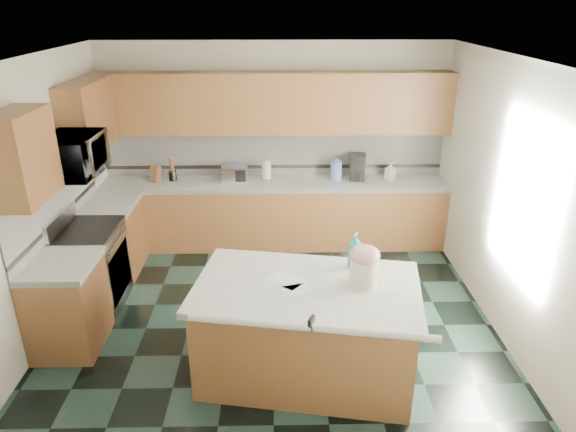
{
  "coord_description": "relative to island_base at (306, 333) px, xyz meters",
  "views": [
    {
      "loc": [
        0.05,
        -4.5,
        3.19
      ],
      "look_at": [
        0.15,
        0.35,
        1.12
      ],
      "focal_mm": 32.0,
      "sensor_mm": 36.0,
      "label": 1
    }
  ],
  "objects": [
    {
      "name": "floor",
      "position": [
        -0.29,
        0.7,
        -0.43
      ],
      "size": [
        4.6,
        4.6,
        0.0
      ],
      "primitive_type": "plane",
      "color": "black",
      "rests_on": "ground"
    },
    {
      "name": "ceiling",
      "position": [
        -0.29,
        0.7,
        2.27
      ],
      "size": [
        4.6,
        4.6,
        0.0
      ],
      "primitive_type": "plane",
      "color": "white",
      "rests_on": "ground"
    },
    {
      "name": "wall_back",
      "position": [
        -0.29,
        3.02,
        0.92
      ],
      "size": [
        4.6,
        0.04,
        2.7
      ],
      "primitive_type": "cube",
      "color": "silver",
      "rests_on": "ground"
    },
    {
      "name": "wall_front",
      "position": [
        -0.29,
        -1.62,
        0.92
      ],
      "size": [
        4.6,
        0.04,
        2.7
      ],
      "primitive_type": "cube",
      "color": "silver",
      "rests_on": "ground"
    },
    {
      "name": "wall_left",
      "position": [
        -2.61,
        0.7,
        0.92
      ],
      "size": [
        0.04,
        4.6,
        2.7
      ],
      "primitive_type": "cube",
      "color": "silver",
      "rests_on": "ground"
    },
    {
      "name": "wall_right",
      "position": [
        2.03,
        0.7,
        0.92
      ],
      "size": [
        0.04,
        4.6,
        2.7
      ],
      "primitive_type": "cube",
      "color": "silver",
      "rests_on": "ground"
    },
    {
      "name": "back_base_cab",
      "position": [
        -0.29,
        2.7,
        0.0
      ],
      "size": [
        4.6,
        0.6,
        0.86
      ],
      "primitive_type": "cube",
      "color": "#3E2211",
      "rests_on": "ground"
    },
    {
      "name": "back_countertop",
      "position": [
        -0.29,
        2.7,
        0.46
      ],
      "size": [
        4.6,
        0.64,
        0.06
      ],
      "primitive_type": "cube",
      "color": "white",
      "rests_on": "back_base_cab"
    },
    {
      "name": "back_upper_cab",
      "position": [
        -0.29,
        2.84,
        1.51
      ],
      "size": [
        4.6,
        0.33,
        0.78
      ],
      "primitive_type": "cube",
      "color": "#3E2211",
      "rests_on": "wall_back"
    },
    {
      "name": "back_backsplash",
      "position": [
        -0.29,
        2.99,
        0.81
      ],
      "size": [
        4.6,
        0.02,
        0.63
      ],
      "primitive_type": "cube",
      "color": "silver",
      "rests_on": "back_countertop"
    },
    {
      "name": "back_accent_band",
      "position": [
        -0.29,
        2.98,
        0.61
      ],
      "size": [
        4.6,
        0.01,
        0.05
      ],
      "primitive_type": "cube",
      "color": "black",
      "rests_on": "back_countertop"
    },
    {
      "name": "left_base_cab_rear",
      "position": [
        -2.29,
        1.99,
        0.0
      ],
      "size": [
        0.6,
        0.82,
        0.86
      ],
      "primitive_type": "cube",
      "color": "#3E2211",
      "rests_on": "ground"
    },
    {
      "name": "left_counter_rear",
      "position": [
        -2.29,
        1.99,
        0.46
      ],
      "size": [
        0.64,
        0.82,
        0.06
      ],
      "primitive_type": "cube",
      "color": "white",
      "rests_on": "left_base_cab_rear"
    },
    {
      "name": "left_base_cab_front",
      "position": [
        -2.29,
        0.46,
        0.0
      ],
      "size": [
        0.6,
        0.72,
        0.86
      ],
      "primitive_type": "cube",
      "color": "#3E2211",
      "rests_on": "ground"
    },
    {
      "name": "left_counter_front",
      "position": [
        -2.29,
        0.46,
        0.46
      ],
      "size": [
        0.64,
        0.72,
        0.06
      ],
      "primitive_type": "cube",
      "color": "white",
      "rests_on": "left_base_cab_front"
    },
    {
      "name": "left_backsplash",
      "position": [
        -2.58,
        1.25,
        0.81
      ],
      "size": [
        0.02,
        2.3,
        0.63
      ],
      "primitive_type": "cube",
      "color": "silver",
      "rests_on": "wall_left"
    },
    {
      "name": "left_accent_band",
      "position": [
        -2.57,
        1.25,
        0.61
      ],
      "size": [
        0.01,
        2.3,
        0.05
      ],
      "primitive_type": "cube",
      "color": "black",
      "rests_on": "wall_left"
    },
    {
      "name": "left_upper_cab_rear",
      "position": [
        -2.43,
        2.13,
        1.51
      ],
      "size": [
        0.33,
        1.09,
        0.78
      ],
      "primitive_type": "cube",
      "color": "#3E2211",
      "rests_on": "wall_left"
    },
    {
      "name": "left_upper_cab_front",
      "position": [
        -2.43,
        0.46,
        1.51
      ],
      "size": [
        0.33,
        0.72,
        0.78
      ],
      "primitive_type": "cube",
      "color": "#3E2211",
      "rests_on": "wall_left"
    },
    {
      "name": "range_body",
      "position": [
        -2.29,
        1.2,
        0.01
      ],
      "size": [
        0.6,
        0.76,
        0.88
      ],
      "primitive_type": "cube",
      "color": "#B7B7BC",
      "rests_on": "ground"
    },
    {
      "name": "range_oven_door",
      "position": [
        -2.0,
        1.2,
        -0.03
      ],
      "size": [
        0.02,
        0.68,
        0.55
      ],
      "primitive_type": "cube",
      "color": "black",
      "rests_on": "range_body"
    },
    {
      "name": "range_cooktop",
      "position": [
        -2.29,
        1.2,
        0.47
      ],
      "size": [
        0.62,
        0.78,
        0.04
      ],
      "primitive_type": "cube",
      "color": "black",
      "rests_on": "range_body"
    },
    {
      "name": "range_handle",
      "position": [
        -1.97,
        1.2,
        0.35
      ],
      "size": [
        0.02,
        0.66,
        0.02
      ],
      "primitive_type": "cylinder",
      "rotation": [
        1.57,
        0.0,
        0.0
      ],
      "color": "#B7B7BC",
      "rests_on": "range_body"
    },
    {
      "name": "range_backguard",
      "position": [
        -2.55,
        1.2,
        0.59
      ],
      "size": [
        0.06,
        0.76,
        0.18
      ],
      "primitive_type": "cube",
      "color": "#B7B7BC",
      "rests_on": "range_body"
    },
    {
      "name": "microwave",
      "position": [
        -2.29,
        1.2,
        1.3
      ],
      "size": [
        0.5,
        0.73,
        0.41
      ],
      "primitive_type": "imported",
      "rotation": [
        0.0,
        0.0,
        1.57
      ],
      "color": "#B7B7BC",
      "rests_on": "wall_left"
    },
    {
      "name": "island_base",
      "position": [
        0.0,
        0.0,
        0.0
      ],
      "size": [
        1.97,
        1.33,
        0.86
      ],
      "primitive_type": "cube",
      "rotation": [
        0.0,
        0.0,
        -0.17
      ],
      "color": "#3E2211",
      "rests_on": "ground"
    },
    {
      "name": "island_top",
      "position": [
        0.0,
        0.0,
        0.46
      ],
      "size": [
        2.09,
        1.45,
        0.06
      ],
      "primitive_type": "cube",
      "rotation": [
        0.0,
        0.0,
        -0.17
      ],
      "color": "white",
      "rests_on": "island_base"
    },
    {
      "name": "island_bullnose",
      "position": [
        -0.0,
        -0.57,
        0.46
      ],
      "size": [
        1.91,
        0.38,
        0.06
      ],
      "primitive_type": "cylinder",
      "rotation": [
        0.0,
        1.57,
        -0.17
      ],
      "color": "white",
      "rests_on": "island_base"
    },
    {
      "name": "treat_jar",
      "position": [
        0.48,
        0.01,
        0.61
      ],
      "size": [
        0.25,
        0.25,
        0.25
      ],
      "primitive_type": "cylinder",
      "rotation": [
        0.0,
        0.0,
        0.06
      ],
      "color": "beige",
      "rests_on": "island_top"
    },
    {
      "name": "treat_jar_lid",
      "position": [
        0.48,
        0.01,
        0.78
      ],
      "size": [
        0.26,
        0.26,
        0.16
      ],
      "primitive_type": "ellipsoid",
      "color": "#D394A0",
      "rests_on": "treat_jar"
    },
    {
      "name": "treat_jar_knob",
      "position": [
        0.48,
        0.01,
        0.83
      ],
      "size": [
        0.08,
        0.03,
        0.03
      ],
      "primitive_type": "cylinder",
      "rotation": [
        0.0,
        1.57,
        0.0
      ],
      "color": "tan",
      "rests_on": "treat_jar_lid"
    },
    {
      "name": "treat_jar_knob_end_l",
      "position": [
        0.44,
        0.01,
        0.83
      ],
      "size": [
        0.05,
        0.05,
        0.05
      ],
      "primitive_type": "sphere",
      "color": "tan",
      "rests_on": "treat_jar_lid"
    },
    {
      "name": "treat_jar_knob_end_r",
      "position": [
        0.53,
        0.01,
        0.83
      ],
      "size": [
        0.05,
        0.05,
        0.05
      ],
      "primitive_type": "sphere",
      "color": "tan",
      "rests_on": "treat_jar_lid"
    },
    {
      "name": "soap_bottle_island",
      "position": [
        0.45,
        0.32,
        0.66
      ],
      "size": [
        0.17,
        0.17,
        0.34
      ],
      "primitive_type": "imported",
      "rotation": [
        0.0,
        0.0,
        -0.43
      ],
      "color": "#1DA283",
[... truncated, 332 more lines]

